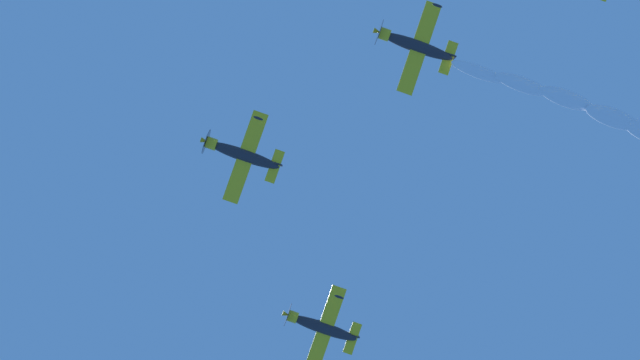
% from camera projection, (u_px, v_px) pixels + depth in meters
% --- Properties ---
extents(airplane_lead, '(8.49, 8.70, 3.68)m').
position_uv_depth(airplane_lead, '(241.00, 154.00, 85.16)').
color(airplane_lead, '#232328').
extents(airplane_left_wingman, '(8.49, 8.64, 3.80)m').
position_uv_depth(airplane_left_wingman, '(414.00, 45.00, 83.44)').
color(airplane_left_wingman, '#232328').
extents(airplane_right_wingman, '(8.50, 8.77, 3.59)m').
position_uv_depth(airplane_right_wingman, '(321.00, 327.00, 89.65)').
color(airplane_right_wingman, '#232328').
extents(smoke_trail_left_wingman, '(26.02, 17.03, 3.94)m').
position_uv_depth(smoke_trail_left_wingman, '(616.00, 119.00, 83.55)').
color(smoke_trail_left_wingman, white).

